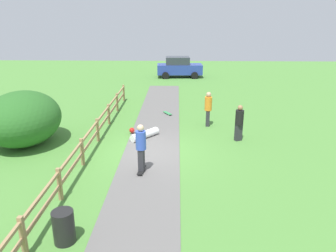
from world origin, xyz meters
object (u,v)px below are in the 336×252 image
Objects in this scene: skater_fallen at (144,134)px; bystander_orange at (208,107)px; bystander_black at (239,121)px; trash_bin at (64,227)px; skateboard_loose at (167,113)px; parked_car_blue at (179,67)px; skater_riding at (141,146)px; bush_large at (23,118)px.

skater_fallen is 3.85m from bystander_orange.
trash_bin is at bearing -127.66° from bystander_black.
bystander_black is at bearing -50.42° from skateboard_loose.
skater_fallen is 0.35× the size of parked_car_blue.
bystander_orange is (2.20, -2.05, 0.93)m from skateboard_loose.
skater_riding is 0.43× the size of parked_car_blue.
trash_bin is at bearing -99.59° from skater_fallen.
bush_large reaches higher than skateboard_loose.
trash_bin is 0.21× the size of parked_car_blue.
skater_riding reaches higher than bystander_orange.
bystander_orange is at bearing 31.13° from skater_fallen.
parked_car_blue reaches higher than skateboard_loose.
skater_riding reaches higher than skateboard_loose.
skater_riding is at bearing -94.18° from parked_car_blue.
skateboard_loose is (6.33, 4.87, -1.13)m from bush_large.
parked_car_blue is at bearing 86.67° from skateboard_loose.
bystander_black is (4.19, 3.42, -0.12)m from skater_riding.
bystander_black is at bearing -2.30° from skater_fallen.
bystander_orange reaches higher than skateboard_loose.
bystander_black is (9.78, 0.70, -0.27)m from bush_large.
parked_car_blue is (-2.72, 16.62, 0.01)m from bystander_black.
bystander_black reaches higher than skateboard_loose.
bystander_orange is 2.46m from bystander_black.
skater_riding is at bearing -85.58° from skater_fallen.
skater_fallen is at bearing 177.70° from bystander_black.
skateboard_loose is (1.02, 3.99, -0.11)m from skater_fallen.
parked_car_blue reaches higher than skater_fallen.
bush_large reaches higher than bystander_black.
bush_large is at bearing 120.78° from trash_bin.
bush_large is 4.33× the size of trash_bin.
bystander_black reaches higher than skater_fallen.
parked_car_blue is at bearing 85.82° from skater_riding.
bush_large is 2.10× the size of skater_riding.
trash_bin is 0.49× the size of bystander_orange.
skater_riding is 6.27m from bystander_orange.
skater_fallen is at bearing 80.41° from trash_bin.
parked_car_blue is (7.06, 17.32, -0.26)m from bush_large.
trash_bin is 9.44m from bystander_black.
skateboard_loose is 0.46× the size of bystander_black.
bush_large is 18.71m from parked_car_blue.
bush_large is 6.22m from skater_riding.
skateboard_loose is at bearing -93.33° from parked_car_blue.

